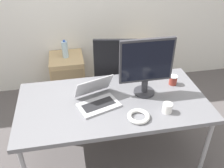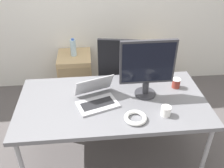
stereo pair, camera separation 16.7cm
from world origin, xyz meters
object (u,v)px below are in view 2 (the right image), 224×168
at_px(office_chair, 119,85).
at_px(laptop_center, 96,98).
at_px(water_bottle, 73,48).
at_px(cabinet_left, 76,74).
at_px(monitor, 147,67).
at_px(coffee_cup_white, 166,111).
at_px(cable_coil, 135,118).
at_px(cabinet_right, 148,71).
at_px(coffee_cup_brown, 176,83).

relative_size(office_chair, laptop_center, 2.60).
bearing_deg(water_bottle, laptop_center, -78.47).
bearing_deg(cabinet_left, water_bottle, 90.00).
bearing_deg(office_chair, monitor, -76.30).
xyz_separation_m(water_bottle, monitor, (0.70, -1.15, 0.32)).
height_order(office_chair, cabinet_left, office_chair).
bearing_deg(coffee_cup_white, laptop_center, 157.21).
height_order(monitor, cable_coil, monitor).
height_order(cabinet_right, cable_coil, cable_coil).
relative_size(cabinet_right, coffee_cup_brown, 6.28).
xyz_separation_m(laptop_center, monitor, (0.46, 0.07, 0.25)).
distance_m(cabinet_left, monitor, 1.53).
distance_m(office_chair, coffee_cup_brown, 0.82).
relative_size(coffee_cup_white, cable_coil, 0.46).
xyz_separation_m(laptop_center, cable_coil, (0.31, -0.27, -0.03)).
bearing_deg(monitor, coffee_cup_brown, 15.51).
relative_size(laptop_center, coffee_cup_brown, 4.45).
relative_size(office_chair, water_bottle, 4.57).
relative_size(water_bottle, coffee_cup_brown, 2.54).
distance_m(office_chair, cabinet_right, 0.70).
bearing_deg(office_chair, coffee_cup_white, -74.42).
bearing_deg(coffee_cup_white, water_bottle, 119.18).
bearing_deg(office_chair, coffee_cup_brown, -49.30).
bearing_deg(coffee_cup_white, cable_coil, -173.07).
xyz_separation_m(cabinet_left, cable_coil, (0.55, -1.49, 0.45)).
relative_size(cabinet_left, laptop_center, 1.41).
xyz_separation_m(cabinet_left, water_bottle, (0.00, 0.00, 0.40)).
bearing_deg(office_chair, cabinet_right, 46.01).
relative_size(water_bottle, monitor, 0.43).
bearing_deg(cable_coil, coffee_cup_brown, 42.21).
distance_m(cabinet_left, coffee_cup_white, 1.73).
height_order(monitor, coffee_cup_brown, monitor).
relative_size(water_bottle, laptop_center, 0.57).
bearing_deg(laptop_center, cable_coil, -41.33).
xyz_separation_m(cabinet_left, monitor, (0.70, -1.15, 0.72)).
bearing_deg(monitor, cabinet_left, 121.58).
bearing_deg(monitor, cabinet_right, 74.20).
distance_m(cabinet_left, cable_coil, 1.65).
bearing_deg(laptop_center, coffee_cup_brown, 11.61).
height_order(cabinet_left, coffee_cup_white, coffee_cup_white).
distance_m(office_chair, water_bottle, 0.80).
bearing_deg(laptop_center, cabinet_right, 57.32).
distance_m(cabinet_right, laptop_center, 1.52).
height_order(office_chair, water_bottle, office_chair).
bearing_deg(laptop_center, water_bottle, 101.53).
distance_m(cabinet_right, cable_coil, 1.62).
relative_size(office_chair, coffee_cup_white, 12.62).
bearing_deg(monitor, cable_coil, -113.92).
bearing_deg(cable_coil, cabinet_right, 72.27).
distance_m(coffee_cup_white, coffee_cup_brown, 0.45).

